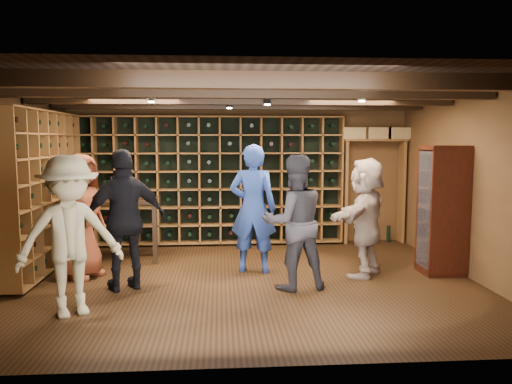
{
  "coord_description": "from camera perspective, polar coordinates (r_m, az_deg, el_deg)",
  "views": [
    {
      "loc": [
        -0.35,
        -6.41,
        1.87
      ],
      "look_at": [
        0.13,
        0.2,
        1.16
      ],
      "focal_mm": 35.0,
      "sensor_mm": 36.0,
      "label": 1
    }
  ],
  "objects": [
    {
      "name": "ground",
      "position": [
        6.68,
        -1.02,
        -10.15
      ],
      "size": [
        6.0,
        6.0,
        0.0
      ],
      "primitive_type": "plane",
      "color": "#321D0D",
      "rests_on": "ground"
    },
    {
      "name": "room_shell",
      "position": [
        6.49,
        -1.08,
        10.96
      ],
      "size": [
        6.0,
        6.0,
        6.0
      ],
      "color": "brown",
      "rests_on": "ground"
    },
    {
      "name": "wine_rack_back",
      "position": [
        8.77,
        -5.29,
        1.36
      ],
      "size": [
        4.65,
        0.3,
        2.2
      ],
      "color": "brown",
      "rests_on": "ground"
    },
    {
      "name": "wine_rack_left",
      "position": [
        7.68,
        -22.98,
        0.23
      ],
      "size": [
        0.3,
        2.65,
        2.2
      ],
      "color": "brown",
      "rests_on": "ground"
    },
    {
      "name": "crate_shelf",
      "position": [
        9.16,
        13.41,
        4.04
      ],
      "size": [
        1.2,
        0.32,
        2.07
      ],
      "color": "brown",
      "rests_on": "ground"
    },
    {
      "name": "display_cabinet",
      "position": [
        7.35,
        20.53,
        -2.22
      ],
      "size": [
        0.55,
        0.5,
        1.75
      ],
      "color": "#37130B",
      "rests_on": "ground"
    },
    {
      "name": "man_blue_shirt",
      "position": [
        6.98,
        -0.34,
        -1.9
      ],
      "size": [
        0.73,
        0.56,
        1.8
      ],
      "primitive_type": "imported",
      "rotation": [
        0.0,
        0.0,
        2.93
      ],
      "color": "navy",
      "rests_on": "ground"
    },
    {
      "name": "man_grey_suit",
      "position": [
        6.21,
        4.4,
        -3.48
      ],
      "size": [
        0.91,
        0.76,
        1.68
      ],
      "primitive_type": "imported",
      "rotation": [
        0.0,
        0.0,
        3.31
      ],
      "color": "black",
      "rests_on": "ground"
    },
    {
      "name": "guest_red_floral",
      "position": [
        7.08,
        -19.37,
        -2.63
      ],
      "size": [
        0.85,
        0.97,
        1.68
      ],
      "primitive_type": "imported",
      "rotation": [
        0.0,
        0.0,
        1.09
      ],
      "color": "maroon",
      "rests_on": "ground"
    },
    {
      "name": "guest_woman_black",
      "position": [
        6.36,
        -14.71,
        -3.1
      ],
      "size": [
        1.11,
        0.83,
        1.75
      ],
      "primitive_type": "imported",
      "rotation": [
        0.0,
        0.0,
        3.59
      ],
      "color": "black",
      "rests_on": "ground"
    },
    {
      "name": "guest_khaki",
      "position": [
        5.61,
        -20.52,
        -4.75
      ],
      "size": [
        1.27,
        1.07,
        1.7
      ],
      "primitive_type": "imported",
      "rotation": [
        0.0,
        0.0,
        0.49
      ],
      "color": "#999069",
      "rests_on": "ground"
    },
    {
      "name": "guest_beige",
      "position": [
        6.97,
        12.44,
        -2.8
      ],
      "size": [
        1.26,
        1.5,
        1.62
      ],
      "primitive_type": "imported",
      "rotation": [
        0.0,
        0.0,
        4.09
      ],
      "color": "gray",
      "rests_on": "ground"
    },
    {
      "name": "tasting_table",
      "position": [
        7.86,
        -15.8,
        -1.7
      ],
      "size": [
        1.33,
        0.77,
        1.24
      ],
      "rotation": [
        0.0,
        0.0,
        0.11
      ],
      "color": "black",
      "rests_on": "ground"
    }
  ]
}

